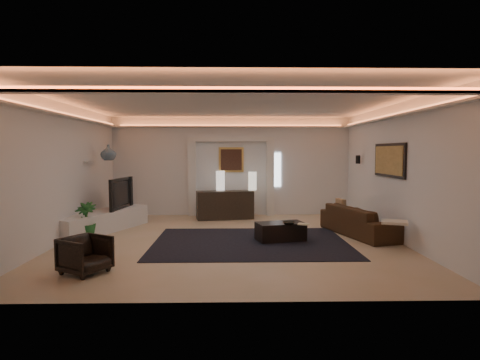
{
  "coord_description": "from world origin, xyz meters",
  "views": [
    {
      "loc": [
        0.01,
        -8.41,
        1.89
      ],
      "look_at": [
        0.2,
        0.6,
        1.25
      ],
      "focal_mm": 30.0,
      "sensor_mm": 36.0,
      "label": 1
    }
  ],
  "objects_px": {
    "armchair": "(85,255)",
    "sofa": "(361,221)",
    "console": "(225,205)",
    "coffee_table": "(280,231)"
  },
  "relations": [
    {
      "from": "console",
      "to": "armchair",
      "type": "distance_m",
      "value": 5.41
    },
    {
      "from": "sofa",
      "to": "armchair",
      "type": "height_order",
      "value": "sofa"
    },
    {
      "from": "console",
      "to": "coffee_table",
      "type": "height_order",
      "value": "console"
    },
    {
      "from": "sofa",
      "to": "coffee_table",
      "type": "bearing_deg",
      "value": 90.73
    },
    {
      "from": "sofa",
      "to": "console",
      "type": "bearing_deg",
      "value": 39.05
    },
    {
      "from": "console",
      "to": "armchair",
      "type": "relative_size",
      "value": 2.45
    },
    {
      "from": "armchair",
      "to": "sofa",
      "type": "bearing_deg",
      "value": -31.06
    },
    {
      "from": "coffee_table",
      "to": "armchair",
      "type": "height_order",
      "value": "armchair"
    },
    {
      "from": "sofa",
      "to": "armchair",
      "type": "xyz_separation_m",
      "value": [
        -5.2,
        -2.77,
        -0.03
      ]
    },
    {
      "from": "coffee_table",
      "to": "armchair",
      "type": "bearing_deg",
      "value": -160.44
    }
  ]
}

